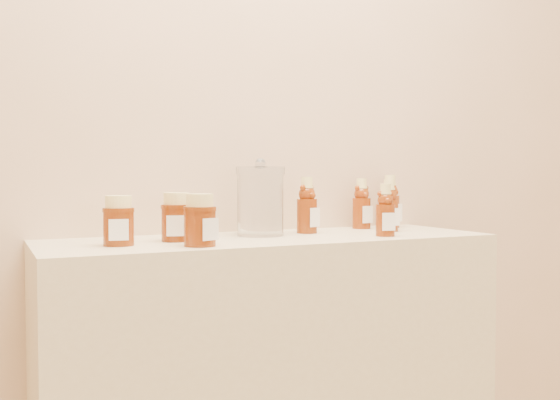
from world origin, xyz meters
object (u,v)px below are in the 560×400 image
honey_jar_left (119,221)px  glass_canister (260,198)px  bear_bottle_back_left (307,201)px  bear_bottle_front_left (385,207)px

honey_jar_left → glass_canister: 0.41m
bear_bottle_back_left → glass_canister: size_ratio=0.89×
honey_jar_left → glass_canister: glass_canister is taller
honey_jar_left → glass_canister: size_ratio=0.57×
bear_bottle_back_left → bear_bottle_front_left: 0.23m
glass_canister → bear_bottle_front_left: bearing=-27.7°
bear_bottle_front_left → glass_canister: (-0.30, 0.16, 0.02)m
honey_jar_left → bear_bottle_front_left: bearing=4.5°
bear_bottle_front_left → glass_canister: bearing=167.2°
bear_bottle_front_left → honey_jar_left: size_ratio=1.37×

